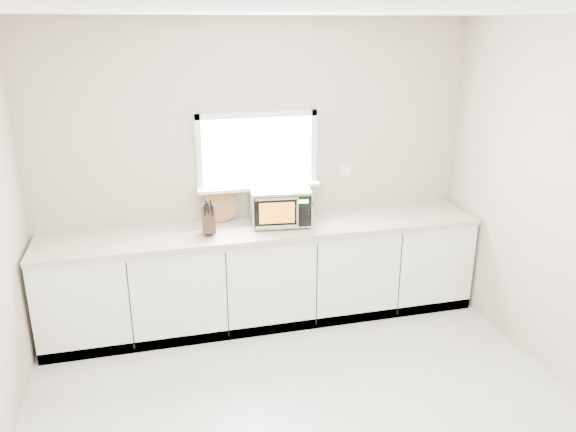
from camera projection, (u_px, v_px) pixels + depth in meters
name	position (u px, v px, depth m)	size (l,w,h in m)	color
back_wall	(257.00, 170.00, 5.12)	(4.00, 0.17, 2.70)	#B0A68C
cabinets	(266.00, 276.00, 5.15)	(3.92, 0.60, 0.88)	white
countertop	(265.00, 229.00, 4.99)	(3.92, 0.64, 0.04)	beige
microwave	(280.00, 205.00, 5.02)	(0.56, 0.48, 0.34)	black
knife_block	(208.00, 219.00, 4.78)	(0.11, 0.22, 0.32)	#412617
cutting_board	(220.00, 206.00, 5.08)	(0.31, 0.31, 0.02)	#AC8042
coffee_grinder	(307.00, 212.00, 5.06)	(0.13, 0.13, 0.21)	silver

